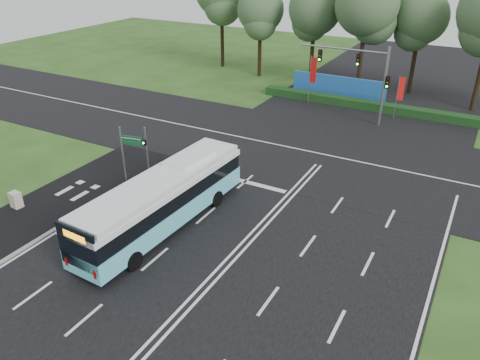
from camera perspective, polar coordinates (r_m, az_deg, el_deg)
name	(u,v)px	position (r m, az deg, el deg)	size (l,w,h in m)	color
ground	(254,230)	(27.17, 1.77, -6.14)	(120.00, 120.00, 0.00)	#284818
road_main	(254,230)	(27.16, 1.77, -6.11)	(20.00, 120.00, 0.04)	black
road_cross	(325,155)	(36.97, 10.34, 3.03)	(120.00, 14.00, 0.05)	black
bike_path	(60,200)	(32.18, -21.07, -2.34)	(5.00, 18.00, 0.06)	black
kerb_strip	(88,209)	(30.53, -18.08, -3.42)	(0.25, 18.00, 0.12)	gray
city_bus	(163,200)	(26.87, -9.33, -2.46)	(3.16, 12.48, 3.55)	#5CC4D6
pedestrian_signal	(146,148)	(33.63, -11.38, 3.83)	(0.28, 0.42, 3.39)	gray
street_sign	(127,149)	(32.09, -13.66, 3.74)	(1.55, 0.39, 4.04)	gray
utility_cabinet	(16,200)	(32.21, -25.65, -2.23)	(0.65, 0.54, 1.08)	beige
banner_flag_left	(312,73)	(48.17, 8.81, 12.78)	(0.70, 0.14, 4.76)	gray
banner_flag_mid	(400,91)	(45.59, 18.93, 10.21)	(0.56, 0.27, 4.02)	gray
traffic_light_gantry	(365,72)	(43.19, 15.00, 12.65)	(8.41, 0.28, 7.00)	gray
hedge	(369,105)	(48.14, 15.42, 8.76)	(22.00, 1.20, 0.80)	#143815
blue_hoarding	(338,87)	(51.23, 11.89, 11.09)	(10.00, 0.30, 2.20)	#205DB1
eucalyptus_row	(360,8)	(52.93, 14.38, 19.65)	(43.21, 9.88, 12.58)	black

